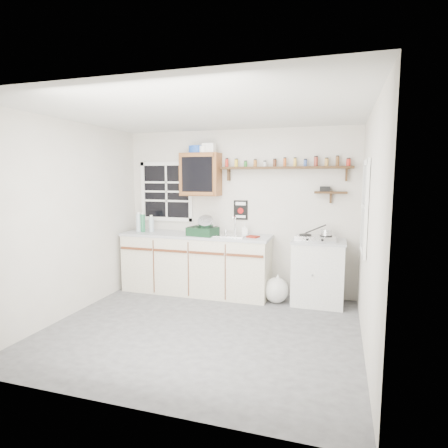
% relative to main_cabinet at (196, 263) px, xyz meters
% --- Properties ---
extents(room, '(3.64, 3.24, 2.54)m').
position_rel_main_cabinet_xyz_m(room, '(0.58, -1.30, 0.79)').
color(room, '#49484B').
rests_on(room, ground).
extents(main_cabinet, '(2.31, 0.63, 0.92)m').
position_rel_main_cabinet_xyz_m(main_cabinet, '(0.00, 0.00, 0.00)').
color(main_cabinet, '#BCB19C').
rests_on(main_cabinet, floor).
extents(right_cabinet, '(0.73, 0.57, 0.91)m').
position_rel_main_cabinet_xyz_m(right_cabinet, '(1.83, 0.03, -0.01)').
color(right_cabinet, beige).
rests_on(right_cabinet, floor).
extents(sink, '(0.52, 0.44, 0.29)m').
position_rel_main_cabinet_xyz_m(sink, '(0.54, 0.01, 0.47)').
color(sink, silver).
rests_on(sink, main_cabinet).
extents(upper_cabinet, '(0.60, 0.32, 0.65)m').
position_rel_main_cabinet_xyz_m(upper_cabinet, '(0.03, 0.14, 1.36)').
color(upper_cabinet, brown).
rests_on(upper_cabinet, wall_back).
extents(upper_cabinet_clutter, '(0.42, 0.24, 0.14)m').
position_rel_main_cabinet_xyz_m(upper_cabinet_clutter, '(0.05, 0.14, 1.75)').
color(upper_cabinet_clutter, '#1A44A9').
rests_on(upper_cabinet_clutter, upper_cabinet).
extents(spice_shelf, '(1.91, 0.18, 0.35)m').
position_rel_main_cabinet_xyz_m(spice_shelf, '(1.32, 0.21, 1.47)').
color(spice_shelf, black).
rests_on(spice_shelf, wall_back).
extents(secondary_shelf, '(0.45, 0.16, 0.24)m').
position_rel_main_cabinet_xyz_m(secondary_shelf, '(1.94, 0.22, 1.12)').
color(secondary_shelf, black).
rests_on(secondary_shelf, wall_back).
extents(warning_sign, '(0.22, 0.02, 0.30)m').
position_rel_main_cabinet_xyz_m(warning_sign, '(0.63, 0.29, 0.82)').
color(warning_sign, black).
rests_on(warning_sign, wall_back).
extents(window_back, '(0.93, 0.03, 0.98)m').
position_rel_main_cabinet_xyz_m(window_back, '(-0.62, 0.29, 1.09)').
color(window_back, black).
rests_on(window_back, wall_back).
extents(window_right, '(0.03, 0.78, 1.08)m').
position_rel_main_cabinet_xyz_m(window_right, '(2.37, -0.75, 0.99)').
color(window_right, black).
rests_on(window_right, wall_back).
extents(water_bottles, '(0.29, 0.12, 0.32)m').
position_rel_main_cabinet_xyz_m(water_bottles, '(-0.88, -0.02, 0.60)').
color(water_bottles, '#ABBFC8').
rests_on(water_bottles, main_cabinet).
extents(dish_rack, '(0.46, 0.38, 0.31)m').
position_rel_main_cabinet_xyz_m(dish_rack, '(0.17, -0.10, 0.56)').
color(dish_rack, black).
rests_on(dish_rack, main_cabinet).
extents(soap_bottle, '(0.10, 0.10, 0.17)m').
position_rel_main_cabinet_xyz_m(soap_bottle, '(0.75, 0.09, 0.55)').
color(soap_bottle, silver).
rests_on(soap_bottle, main_cabinet).
extents(rag, '(0.19, 0.17, 0.02)m').
position_rel_main_cabinet_xyz_m(rag, '(0.91, -0.06, 0.47)').
color(rag, maroon).
rests_on(rag, main_cabinet).
extents(hotplate, '(0.57, 0.32, 0.08)m').
position_rel_main_cabinet_xyz_m(hotplate, '(1.79, 0.01, 0.49)').
color(hotplate, silver).
rests_on(hotplate, right_cabinet).
extents(saucepan, '(0.36, 0.16, 0.15)m').
position_rel_main_cabinet_xyz_m(saucepan, '(1.92, 0.01, 0.57)').
color(saucepan, silver).
rests_on(saucepan, hotplate).
extents(trash_bag, '(0.39, 0.35, 0.44)m').
position_rel_main_cabinet_xyz_m(trash_bag, '(1.27, -0.11, -0.27)').
color(trash_bag, silver).
rests_on(trash_bag, floor).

